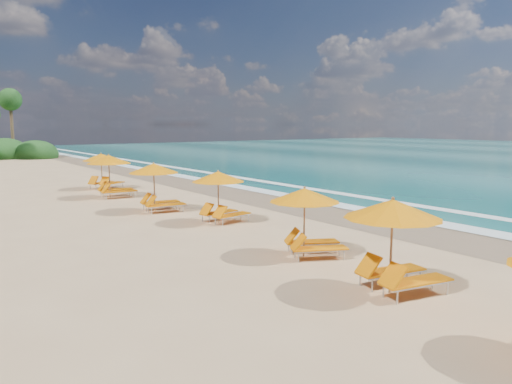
% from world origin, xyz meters
% --- Properties ---
extents(ground, '(160.00, 160.00, 0.00)m').
position_xyz_m(ground, '(0.00, 0.00, 0.00)').
color(ground, tan).
rests_on(ground, ground).
extents(wet_sand, '(4.00, 160.00, 0.01)m').
position_xyz_m(wet_sand, '(4.00, 0.00, 0.01)').
color(wet_sand, '#8C7253').
rests_on(wet_sand, ground).
extents(surf_foam, '(4.00, 160.00, 0.01)m').
position_xyz_m(surf_foam, '(6.70, 0.00, 0.03)').
color(surf_foam, white).
rests_on(surf_foam, ground).
extents(station_1, '(2.78, 2.67, 2.29)m').
position_xyz_m(station_1, '(-2.31, -8.76, 1.28)').
color(station_1, olive).
rests_on(station_1, ground).
extents(station_2, '(2.81, 2.81, 2.12)m').
position_xyz_m(station_2, '(-1.85, -5.23, 1.19)').
color(station_2, olive).
rests_on(station_2, ground).
extents(station_3, '(2.51, 2.38, 2.14)m').
position_xyz_m(station_3, '(-1.29, 0.60, 1.20)').
color(station_3, olive).
rests_on(station_3, ground).
extents(station_4, '(2.66, 2.52, 2.26)m').
position_xyz_m(station_4, '(-2.29, 4.40, 1.27)').
color(station_4, olive).
rests_on(station_4, ground).
extents(station_5, '(2.75, 2.60, 2.37)m').
position_xyz_m(station_5, '(-2.45, 9.74, 1.33)').
color(station_5, olive).
rests_on(station_5, ground).
extents(station_6, '(3.00, 3.00, 2.24)m').
position_xyz_m(station_6, '(-1.67, 13.53, 1.25)').
color(station_6, olive).
rests_on(station_6, ground).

